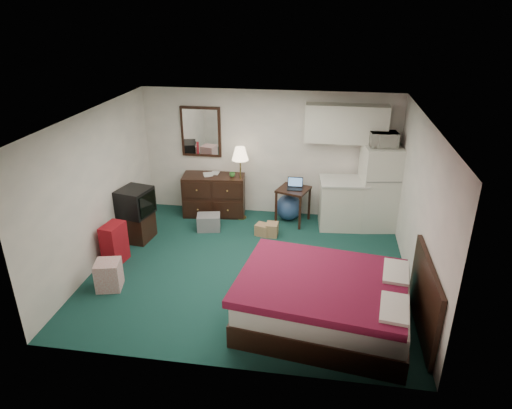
% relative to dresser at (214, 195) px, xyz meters
% --- Properties ---
extents(floor, '(5.00, 4.50, 0.01)m').
position_rel_dresser_xyz_m(floor, '(1.07, -1.98, -0.42)').
color(floor, '#1B403D').
rests_on(floor, ground).
extents(ceiling, '(5.00, 4.50, 0.01)m').
position_rel_dresser_xyz_m(ceiling, '(1.07, -1.98, 2.08)').
color(ceiling, beige).
rests_on(ceiling, walls).
extents(walls, '(5.01, 4.51, 2.50)m').
position_rel_dresser_xyz_m(walls, '(1.07, -1.98, 0.83)').
color(walls, beige).
rests_on(walls, floor).
extents(mirror, '(0.80, 0.06, 1.00)m').
position_rel_dresser_xyz_m(mirror, '(-0.28, 0.24, 1.23)').
color(mirror, white).
rests_on(mirror, walls).
extents(upper_cabinets, '(1.50, 0.35, 0.70)m').
position_rel_dresser_xyz_m(upper_cabinets, '(2.52, 0.10, 1.53)').
color(upper_cabinets, silver).
rests_on(upper_cabinets, walls).
extents(headboard, '(0.06, 1.56, 1.00)m').
position_rel_dresser_xyz_m(headboard, '(3.53, -3.22, 0.13)').
color(headboard, black).
rests_on(headboard, walls).
extents(dresser, '(1.28, 0.68, 0.84)m').
position_rel_dresser_xyz_m(dresser, '(0.00, 0.00, 0.00)').
color(dresser, black).
rests_on(dresser, floor).
extents(floor_lamp, '(0.40, 0.40, 1.48)m').
position_rel_dresser_xyz_m(floor_lamp, '(0.57, -0.12, 0.32)').
color(floor_lamp, tan).
rests_on(floor_lamp, floor).
extents(desk, '(0.70, 0.70, 0.70)m').
position_rel_dresser_xyz_m(desk, '(1.61, -0.13, -0.07)').
color(desk, black).
rests_on(desk, floor).
extents(exercise_ball, '(0.57, 0.57, 0.51)m').
position_rel_dresser_xyz_m(exercise_ball, '(1.52, -0.03, -0.16)').
color(exercise_ball, navy).
rests_on(exercise_ball, floor).
extents(kitchen_counter, '(0.89, 0.71, 0.92)m').
position_rel_dresser_xyz_m(kitchen_counter, '(2.55, -0.18, 0.04)').
color(kitchen_counter, silver).
rests_on(kitchen_counter, floor).
extents(fridge, '(0.76, 0.76, 1.62)m').
position_rel_dresser_xyz_m(fridge, '(3.20, -0.10, 0.39)').
color(fridge, silver).
rests_on(fridge, floor).
extents(bed, '(2.38, 1.97, 0.69)m').
position_rel_dresser_xyz_m(bed, '(2.28, -3.22, -0.07)').
color(bed, '#520E1E').
rests_on(bed, floor).
extents(tv_stand, '(0.55, 0.59, 0.49)m').
position_rel_dresser_xyz_m(tv_stand, '(-1.14, -1.29, -0.17)').
color(tv_stand, black).
rests_on(tv_stand, floor).
extents(suitcase, '(0.33, 0.46, 0.69)m').
position_rel_dresser_xyz_m(suitcase, '(-1.18, -2.13, -0.07)').
color(suitcase, maroon).
rests_on(suitcase, floor).
extents(retail_box, '(0.43, 0.43, 0.45)m').
position_rel_dresser_xyz_m(retail_box, '(-0.95, -2.86, -0.19)').
color(retail_box, silver).
rests_on(retail_box, floor).
extents(file_bin, '(0.49, 0.40, 0.30)m').
position_rel_dresser_xyz_m(file_bin, '(0.06, -0.72, -0.27)').
color(file_bin, gray).
rests_on(file_bin, floor).
extents(cardboard_box_a, '(0.31, 0.28, 0.22)m').
position_rel_dresser_xyz_m(cardboard_box_a, '(1.11, -0.79, -0.31)').
color(cardboard_box_a, olive).
rests_on(cardboard_box_a, floor).
extents(cardboard_box_b, '(0.22, 0.26, 0.25)m').
position_rel_dresser_xyz_m(cardboard_box_b, '(1.28, -0.79, -0.29)').
color(cardboard_box_b, olive).
rests_on(cardboard_box_b, floor).
extents(laptop, '(0.30, 0.24, 0.20)m').
position_rel_dresser_xyz_m(laptop, '(1.64, -0.16, 0.39)').
color(laptop, black).
rests_on(laptop, desk).
extents(crt_tv, '(0.64, 0.67, 0.49)m').
position_rel_dresser_xyz_m(crt_tv, '(-1.13, -1.29, 0.32)').
color(crt_tv, black).
rests_on(crt_tv, tv_stand).
extents(microwave, '(0.51, 0.32, 0.33)m').
position_rel_dresser_xyz_m(microwave, '(3.19, -0.14, 1.36)').
color(microwave, silver).
rests_on(microwave, fridge).
extents(book_a, '(0.17, 0.08, 0.24)m').
position_rel_dresser_xyz_m(book_a, '(-0.20, -0.03, 0.54)').
color(book_a, olive).
rests_on(book_a, dresser).
extents(book_b, '(0.16, 0.02, 0.22)m').
position_rel_dresser_xyz_m(book_b, '(-0.07, 0.09, 0.53)').
color(book_b, olive).
rests_on(book_b, dresser).
extents(mug, '(0.13, 0.11, 0.11)m').
position_rel_dresser_xyz_m(mug, '(0.39, -0.02, 0.48)').
color(mug, '#3B8236').
rests_on(mug, dresser).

